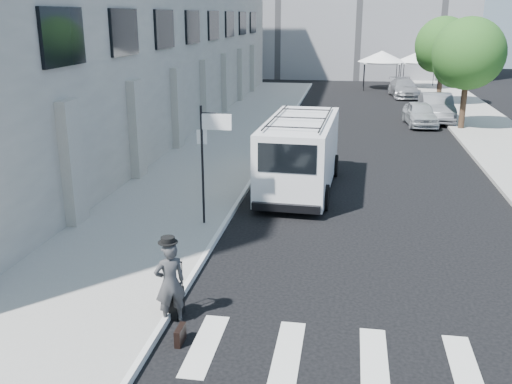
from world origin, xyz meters
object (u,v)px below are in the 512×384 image
(briefcase, at_px, (180,335))
(parked_car_b, at_px, (436,107))
(businessman, at_px, (170,283))
(parked_car_a, at_px, (420,114))
(suitcase, at_px, (175,302))
(cargo_van, at_px, (301,153))
(parked_car_c, at_px, (404,88))

(briefcase, height_order, parked_car_b, parked_car_b)
(businessman, xyz_separation_m, parked_car_a, (7.42, 23.43, -0.21))
(suitcase, height_order, cargo_van, cargo_van)
(businessman, relative_size, cargo_van, 0.25)
(businessman, relative_size, parked_car_a, 0.44)
(briefcase, bearing_deg, parked_car_a, 73.99)
(businessman, height_order, parked_car_c, businessman)
(briefcase, height_order, parked_car_a, parked_car_a)
(briefcase, relative_size, parked_car_c, 0.09)
(suitcase, relative_size, parked_car_a, 0.30)
(parked_car_c, bearing_deg, suitcase, -107.49)
(parked_car_a, bearing_deg, cargo_van, -117.27)
(suitcase, bearing_deg, parked_car_c, 85.00)
(briefcase, xyz_separation_m, parked_car_a, (7.01, 24.17, 0.51))
(parked_car_a, xyz_separation_m, parked_car_c, (0.05, 11.98, 0.01))
(businessman, distance_m, parked_car_b, 26.52)
(cargo_van, height_order, parked_car_c, cargo_van)
(suitcase, distance_m, parked_car_c, 35.94)
(suitcase, height_order, parked_car_b, parked_car_b)
(businessman, bearing_deg, cargo_van, -134.84)
(suitcase, distance_m, parked_car_b, 26.28)
(cargo_van, bearing_deg, parked_car_a, 69.63)
(briefcase, bearing_deg, suitcase, 112.35)
(businessman, relative_size, parked_car_c, 0.37)
(businessman, xyz_separation_m, parked_car_b, (8.52, 25.11, -0.07))
(briefcase, distance_m, parked_car_a, 25.18)
(suitcase, relative_size, parked_car_b, 0.24)
(parked_car_c, bearing_deg, businessman, -107.41)
(parked_car_b, relative_size, parked_car_c, 1.03)
(businessman, distance_m, parked_car_c, 36.19)
(cargo_van, bearing_deg, suitcase, -97.94)
(businessman, bearing_deg, parked_car_c, -136.70)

